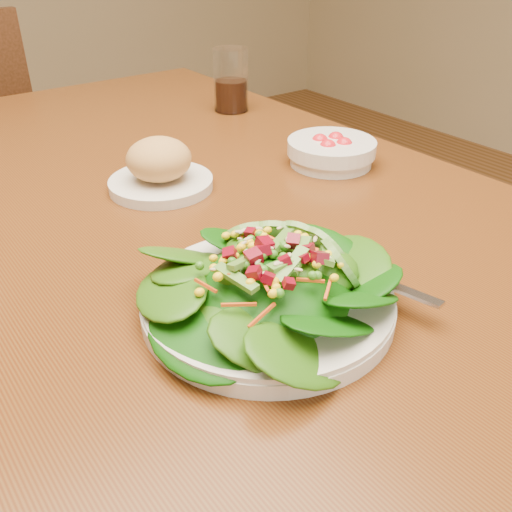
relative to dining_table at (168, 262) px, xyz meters
name	(u,v)px	position (x,y,z in m)	size (l,w,h in m)	color
dining_table	(168,262)	(0.00, 0.00, 0.00)	(0.90, 1.40, 0.75)	#593313
salad_plate	(275,285)	(-0.03, -0.30, 0.13)	(0.26, 0.26, 0.07)	silver
bread_plate	(160,169)	(0.02, 0.04, 0.13)	(0.15, 0.15, 0.08)	silver
tomato_bowl	(331,151)	(0.29, -0.04, 0.12)	(0.14, 0.14, 0.05)	silver
drinking_glass	(231,85)	(0.33, 0.30, 0.15)	(0.07, 0.07, 0.12)	silver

